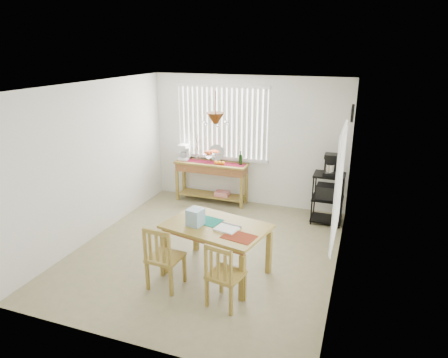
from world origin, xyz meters
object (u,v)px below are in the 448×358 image
at_px(cart_items, 331,165).
at_px(dining_table, 216,231).
at_px(chair_left, 164,258).
at_px(chair_right, 224,275).
at_px(wire_cart, 328,194).
at_px(sideboard, 212,172).

distance_m(cart_items, dining_table, 2.70).
relative_size(dining_table, chair_left, 1.70).
xyz_separation_m(dining_table, chair_right, (0.37, -0.69, -0.23)).
bearing_deg(chair_right, cart_items, 72.75).
distance_m(wire_cart, cart_items, 0.55).
distance_m(sideboard, chair_right, 3.57).
distance_m(sideboard, cart_items, 2.44).
bearing_deg(dining_table, sideboard, 112.75).
bearing_deg(cart_items, wire_cart, -90.00).
xyz_separation_m(sideboard, wire_cart, (2.38, -0.25, -0.08)).
relative_size(sideboard, cart_items, 3.92).
distance_m(wire_cart, chair_left, 3.43).
bearing_deg(sideboard, cart_items, -5.86).
distance_m(dining_table, chair_right, 0.82).
relative_size(sideboard, chair_left, 1.65).
bearing_deg(sideboard, chair_right, -66.13).
xyz_separation_m(cart_items, dining_table, (-1.30, -2.33, -0.45)).
xyz_separation_m(chair_left, chair_right, (0.89, -0.10, -0.02)).
bearing_deg(chair_left, cart_items, 57.88).
bearing_deg(chair_right, wire_cart, 72.69).
relative_size(cart_items, dining_table, 0.25).
xyz_separation_m(sideboard, chair_right, (1.44, -3.26, -0.21)).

